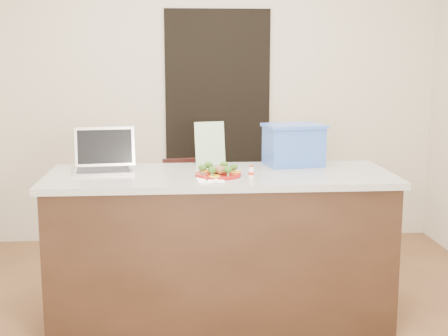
{
  "coord_description": "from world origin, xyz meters",
  "views": [
    {
      "loc": [
        -0.25,
        -3.39,
        1.62
      ],
      "look_at": [
        0.02,
        0.2,
        0.96
      ],
      "focal_mm": 50.0,
      "sensor_mm": 36.0,
      "label": 1
    }
  ],
  "objects": [
    {
      "name": "ground",
      "position": [
        0.0,
        0.0,
        0.0
      ],
      "size": [
        4.0,
        4.0,
        0.0
      ],
      "primitive_type": "plane",
      "color": "brown",
      "rests_on": "ground"
    },
    {
      "name": "room_shell",
      "position": [
        0.0,
        0.0,
        1.62
      ],
      "size": [
        4.0,
        4.0,
        4.0
      ],
      "color": "white",
      "rests_on": "ground"
    },
    {
      "name": "doorway",
      "position": [
        0.1,
        1.98,
        1.0
      ],
      "size": [
        0.9,
        0.02,
        2.0
      ],
      "primitive_type": "cube",
      "color": "black",
      "rests_on": "ground"
    },
    {
      "name": "island",
      "position": [
        0.0,
        0.25,
        0.46
      ],
      "size": [
        2.06,
        0.76,
        0.92
      ],
      "color": "black",
      "rests_on": "ground"
    },
    {
      "name": "plate",
      "position": [
        -0.02,
        0.16,
        0.93
      ],
      "size": [
        0.27,
        0.27,
        0.02
      ],
      "rotation": [
        0.0,
        0.0,
        0.03
      ],
      "color": "maroon",
      "rests_on": "island"
    },
    {
      "name": "meatballs",
      "position": [
        -0.02,
        0.16,
        0.96
      ],
      "size": [
        0.11,
        0.11,
        0.04
      ],
      "color": "brown",
      "rests_on": "plate"
    },
    {
      "name": "broccoli",
      "position": [
        -0.02,
        0.16,
        0.97
      ],
      "size": [
        0.23,
        0.21,
        0.04
      ],
      "color": "#214312",
      "rests_on": "plate"
    },
    {
      "name": "pepper_rings",
      "position": [
        -0.02,
        0.16,
        0.94
      ],
      "size": [
        0.24,
        0.24,
        0.01
      ],
      "color": "yellow",
      "rests_on": "plate"
    },
    {
      "name": "napkin",
      "position": [
        -0.07,
        0.04,
        0.92
      ],
      "size": [
        0.16,
        0.16,
        0.01
      ],
      "primitive_type": "cube",
      "rotation": [
        0.0,
        0.0,
        0.07
      ],
      "color": "white",
      "rests_on": "island"
    },
    {
      "name": "fork",
      "position": [
        -0.09,
        0.04,
        0.93
      ],
      "size": [
        0.03,
        0.13,
        0.0
      ],
      "rotation": [
        0.0,
        0.0,
        -0.01
      ],
      "color": "silver",
      "rests_on": "napkin"
    },
    {
      "name": "knife",
      "position": [
        -0.04,
        0.02,
        0.93
      ],
      "size": [
        0.02,
        0.19,
        0.01
      ],
      "rotation": [
        0.0,
        0.0,
        -0.08
      ],
      "color": "white",
      "rests_on": "napkin"
    },
    {
      "name": "yogurt_bottle",
      "position": [
        0.17,
        0.12,
        0.95
      ],
      "size": [
        0.03,
        0.03,
        0.07
      ],
      "rotation": [
        0.0,
        0.0,
        0.04
      ],
      "color": "silver",
      "rests_on": "island"
    },
    {
      "name": "laptop",
      "position": [
        -0.7,
        0.39,
        0.99
      ],
      "size": [
        0.39,
        0.32,
        0.26
      ],
      "rotation": [
        0.0,
        0.0,
        0.11
      ],
      "color": "#B3B2B7",
      "rests_on": "island"
    },
    {
      "name": "leaflet",
      "position": [
        -0.04,
        0.52,
        1.06
      ],
      "size": [
        0.2,
        0.09,
        0.28
      ],
      "primitive_type": "cube",
      "rotation": [
        -0.14,
        0.0,
        0.24
      ],
      "color": "silver",
      "rests_on": "island"
    },
    {
      "name": "blue_box",
      "position": [
        0.49,
        0.48,
        1.05
      ],
      "size": [
        0.4,
        0.32,
        0.26
      ],
      "rotation": [
        0.0,
        0.0,
        0.17
      ],
      "color": "#3157B2",
      "rests_on": "island"
    },
    {
      "name": "chair",
      "position": [
        -0.18,
        1.12,
        0.49
      ],
      "size": [
        0.43,
        0.43,
        0.85
      ],
      "rotation": [
        0.0,
        0.0,
        0.14
      ],
      "color": "#371210",
      "rests_on": "ground"
    }
  ]
}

